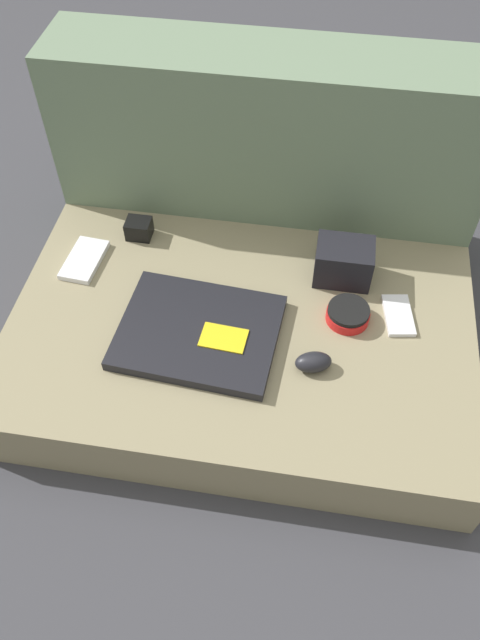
% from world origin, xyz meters
% --- Properties ---
extents(ground_plane, '(8.00, 8.00, 0.00)m').
position_xyz_m(ground_plane, '(0.00, 0.00, 0.00)').
color(ground_plane, '#38383D').
extents(couch_seat, '(0.95, 0.61, 0.13)m').
position_xyz_m(couch_seat, '(0.00, 0.00, 0.07)').
color(couch_seat, '#847A5B').
rests_on(couch_seat, ground_plane).
extents(couch_backrest, '(0.95, 0.20, 0.50)m').
position_xyz_m(couch_backrest, '(0.00, 0.41, 0.25)').
color(couch_backrest, '#60755B').
rests_on(couch_backrest, ground_plane).
extents(laptop, '(0.33, 0.27, 0.03)m').
position_xyz_m(laptop, '(-0.08, -0.04, 0.14)').
color(laptop, black).
rests_on(laptop, couch_seat).
extents(computer_mouse, '(0.08, 0.06, 0.04)m').
position_xyz_m(computer_mouse, '(0.15, -0.08, 0.15)').
color(computer_mouse, black).
rests_on(computer_mouse, couch_seat).
extents(speaker_puck, '(0.09, 0.09, 0.03)m').
position_xyz_m(speaker_puck, '(0.21, 0.05, 0.15)').
color(speaker_puck, red).
rests_on(speaker_puck, couch_seat).
extents(phone_silver, '(0.08, 0.13, 0.01)m').
position_xyz_m(phone_silver, '(-0.37, 0.13, 0.14)').
color(phone_silver, silver).
rests_on(phone_silver, couch_seat).
extents(phone_black, '(0.07, 0.11, 0.01)m').
position_xyz_m(phone_black, '(0.32, 0.08, 0.14)').
color(phone_black, silver).
rests_on(phone_black, couch_seat).
extents(camera_pouch, '(0.12, 0.09, 0.09)m').
position_xyz_m(camera_pouch, '(0.20, 0.17, 0.18)').
color(camera_pouch, black).
rests_on(camera_pouch, couch_seat).
extents(charger_brick, '(0.06, 0.05, 0.04)m').
position_xyz_m(charger_brick, '(-0.27, 0.23, 0.15)').
color(charger_brick, black).
rests_on(charger_brick, couch_seat).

